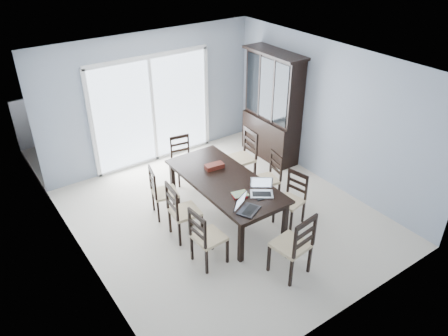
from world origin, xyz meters
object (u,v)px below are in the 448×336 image
Objects in this scene: laptop_dark at (249,208)px; game_box at (214,166)px; china_hutch at (272,108)px; chair_end_far at (182,154)px; dining_table at (225,183)px; laptop_silver at (262,191)px; chair_right_far at (245,151)px; chair_left_mid at (179,206)px; chair_right_near at (293,193)px; chair_left_far at (159,187)px; chair_end_near at (297,240)px; cell_phone at (261,199)px; hot_tub at (116,126)px; chair_right_mid at (271,173)px; chair_left_near at (204,232)px.

game_box is (0.27, 1.28, -0.02)m from laptop_dark.
chair_end_far is (-1.97, 0.23, -0.54)m from china_hutch.
laptop_silver is at bearing -73.24° from dining_table.
game_box is at bearing 117.24° from chair_right_far.
chair_end_far is 3.24× the size of game_box.
chair_left_mid reaches higher than chair_right_near.
chair_left_far is 0.97m from game_box.
chair_right_near is (-1.16, -1.94, -0.54)m from china_hutch.
china_hutch is 2.06m from chair_end_far.
china_hutch is 1.86× the size of chair_right_far.
chair_left_far is 2.49m from chair_end_near.
laptop_dark is 3.86× the size of cell_phone.
china_hutch is 3.38m from hot_tub.
hot_tub is at bearing 32.30° from chair_right_far.
chair_end_far is (0.92, 1.50, -0.05)m from chair_left_mid.
laptop_dark is (-0.26, -2.37, 0.27)m from chair_end_far.
china_hutch is 2.11× the size of chair_left_far.
laptop_silver is (-0.79, -1.44, 0.18)m from chair_right_far.
china_hutch is 2.81m from cell_phone.
dining_table is at bearing 50.10° from laptop_dark.
chair_left_far is (0.02, 0.69, -0.04)m from chair_left_mid.
chair_end_far is 2.26m from cell_phone.
chair_right_mid is at bearing -22.98° from game_box.
chair_right_mid is 1.74m from chair_end_far.
chair_right_near is at bearing -178.19° from chair_right_mid.
chair_left_mid is at bearing 101.19° from chair_right_mid.
chair_end_near is 11.23× the size of cell_phone.
laptop_silver is (1.09, 0.07, 0.23)m from chair_left_near.
laptop_silver is (-0.66, 0.01, 0.27)m from chair_right_near.
hot_tub is (0.42, 2.84, -0.09)m from chair_left_far.
laptop_dark is at bearing 88.75° from chair_right_near.
chair_left_near is at bearing 76.44° from chair_end_far.
chair_right_near is 0.71m from laptop_silver.
chair_left_mid is 2.74× the size of laptop_dark.
china_hutch reaches higher than chair_left_near.
hot_tub is (-1.41, 2.74, -0.16)m from chair_right_far.
chair_right_far is at bearing 22.24° from game_box.
hot_tub is at bearing 170.72° from chair_left_near.
game_box is at bearing 99.43° from chair_end_far.
china_hutch is 7.05× the size of game_box.
china_hutch is 3.11m from laptop_dark.
hot_tub is (-1.28, 4.20, -0.07)m from chair_right_near.
laptop_silver is (0.18, 0.99, 0.18)m from chair_end_near.
chair_end_far is 9.60× the size of cell_phone.
chair_right_far is (1.88, 1.52, 0.05)m from chair_left_near.
china_hutch is at bearing -60.04° from chair_right_far.
laptop_silver is (1.07, -0.65, 0.22)m from chair_left_mid.
game_box is (-0.05, 1.16, 0.03)m from cell_phone.
game_box is (0.03, 2.05, 0.16)m from chair_end_near.
chair_left_near is 2.42m from chair_end_far.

